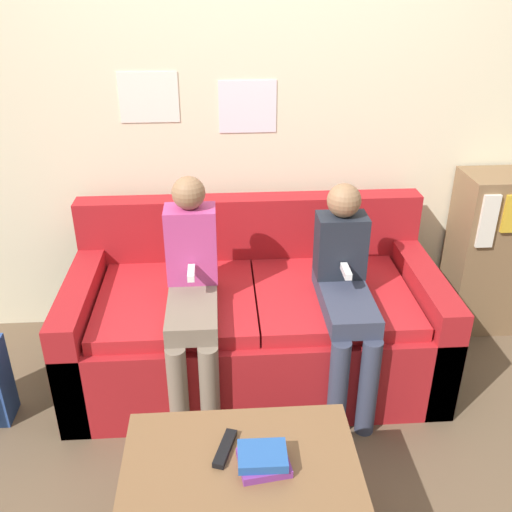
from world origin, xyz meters
name	(u,v)px	position (x,y,z in m)	size (l,w,h in m)	color
ground_plane	(262,443)	(0.00, 0.00, 0.00)	(10.00, 10.00, 0.00)	brown
wall_back	(247,107)	(0.00, 1.13, 1.30)	(8.00, 0.06, 2.60)	beige
couch	(254,321)	(0.00, 0.57, 0.29)	(1.87, 0.92, 0.86)	maroon
coffee_table	(241,479)	(-0.12, -0.56, 0.40)	(0.82, 0.57, 0.46)	brown
person_left	(192,290)	(-0.30, 0.36, 0.63)	(0.24, 0.61, 1.13)	#756656
person_right	(345,289)	(0.42, 0.35, 0.61)	(0.24, 0.61, 1.08)	#33384C
tv_remote	(225,448)	(-0.17, -0.48, 0.47)	(0.09, 0.17, 0.02)	black
book_stack	(263,459)	(-0.04, -0.56, 0.49)	(0.19, 0.16, 0.06)	#7A3389
bookshelf	(487,253)	(1.38, 0.92, 0.48)	(0.39, 0.34, 0.96)	brown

